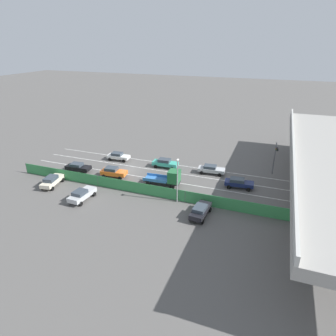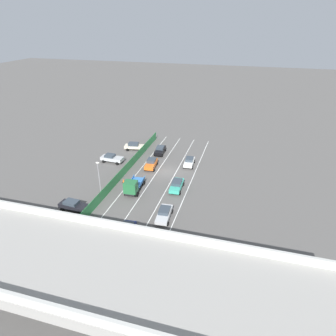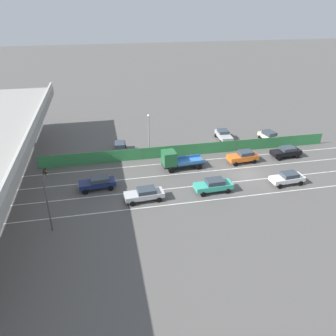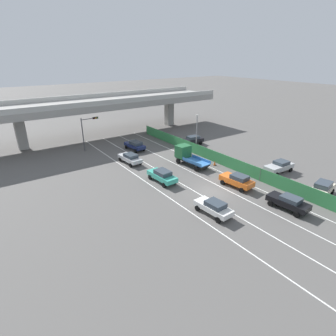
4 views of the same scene
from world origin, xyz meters
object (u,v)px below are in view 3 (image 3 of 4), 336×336
(car_sedan_silver, at_px, (145,194))
(flatbed_truck_blue, at_px, (175,160))
(car_sedan_navy, at_px, (98,182))
(traffic_light, at_px, (46,191))
(parked_sedan_cream, at_px, (270,136))
(traffic_cone, at_px, (191,156))
(car_taxi_teal, at_px, (214,185))
(car_sedan_black, at_px, (286,152))
(car_taxi_orange, at_px, (243,156))
(parked_sedan_dark, at_px, (120,148))
(parked_wagon_silver, at_px, (224,135))
(car_hatchback_white, at_px, (288,178))
(street_lamp, at_px, (149,132))

(car_sedan_silver, relative_size, flatbed_truck_blue, 0.79)
(car_sedan_navy, xyz_separation_m, traffic_light, (-6.48, 4.85, 3.14))
(parked_sedan_cream, distance_m, traffic_cone, 14.88)
(car_taxi_teal, xyz_separation_m, traffic_cone, (9.86, 0.22, -0.57))
(car_sedan_black, bearing_deg, traffic_light, 107.49)
(car_sedan_silver, distance_m, flatbed_truck_blue, 8.82)
(flatbed_truck_blue, bearing_deg, traffic_cone, -45.27)
(car_taxi_orange, xyz_separation_m, parked_sedan_dark, (6.82, 17.10, -0.03))
(car_taxi_teal, relative_size, car_taxi_orange, 1.05)
(car_sedan_black, xyz_separation_m, flatbed_truck_blue, (-0.44, 17.04, 0.50))
(car_sedan_navy, distance_m, traffic_cone, 15.01)
(car_sedan_black, relative_size, flatbed_truck_blue, 0.76)
(car_taxi_teal, relative_size, parked_wagon_silver, 1.01)
(car_hatchback_white, xyz_separation_m, parked_sedan_dark, (13.86, 20.14, 0.04))
(flatbed_truck_blue, distance_m, parked_sedan_cream, 18.71)
(street_lamp, bearing_deg, flatbed_truck_blue, -146.45)
(traffic_cone, bearing_deg, parked_sedan_dark, 68.92)
(car_sedan_black, relative_size, traffic_light, 0.79)
(car_hatchback_white, height_order, traffic_cone, car_hatchback_white)
(car_hatchback_white, bearing_deg, flatbed_truck_blue, 62.14)
(parked_sedan_dark, bearing_deg, flatbed_truck_blue, -134.58)
(car_hatchback_white, relative_size, parked_wagon_silver, 0.94)
(car_taxi_orange, bearing_deg, car_hatchback_white, -156.60)
(flatbed_truck_blue, xyz_separation_m, parked_sedan_dark, (6.93, 7.04, -0.48))
(car_taxi_teal, distance_m, car_sedan_silver, 8.53)
(car_sedan_silver, xyz_separation_m, flatbed_truck_blue, (7.08, -5.23, 0.53))
(car_taxi_orange, xyz_separation_m, flatbed_truck_blue, (-0.11, 10.06, 0.45))
(car_sedan_black, height_order, flatbed_truck_blue, flatbed_truck_blue)
(car_hatchback_white, xyz_separation_m, car_taxi_orange, (7.03, 3.04, 0.08))
(traffic_light, height_order, street_lamp, street_lamp)
(car_taxi_orange, distance_m, street_lamp, 13.98)
(traffic_cone, bearing_deg, car_sedan_navy, 114.99)
(car_sedan_silver, relative_size, parked_sedan_cream, 0.95)
(car_sedan_navy, height_order, flatbed_truck_blue, flatbed_truck_blue)
(parked_wagon_silver, bearing_deg, parked_sedan_cream, -106.93)
(car_hatchback_white, bearing_deg, car_taxi_teal, 89.39)
(flatbed_truck_blue, xyz_separation_m, street_lamp, (4.35, 2.88, 2.70))
(parked_sedan_cream, height_order, traffic_light, traffic_light)
(car_sedan_black, height_order, car_taxi_orange, car_taxi_orange)
(car_taxi_orange, xyz_separation_m, street_lamp, (4.24, 12.94, 3.15))
(traffic_cone, bearing_deg, parked_sedan_cream, -76.45)
(traffic_light, bearing_deg, car_taxi_teal, -81.01)
(parked_sedan_dark, xyz_separation_m, traffic_cone, (-3.89, -10.10, -0.57))
(car_sedan_silver, bearing_deg, parked_sedan_cream, -59.13)
(parked_sedan_cream, height_order, street_lamp, street_lamp)
(car_sedan_navy, xyz_separation_m, parked_wagon_silver, (12.02, -20.82, 0.01))
(parked_wagon_silver, bearing_deg, parked_sedan_dark, 95.91)
(car_hatchback_white, relative_size, traffic_light, 0.76)
(car_sedan_navy, xyz_separation_m, flatbed_truck_blue, (3.30, -10.53, 0.50))
(car_taxi_teal, distance_m, parked_sedan_cream, 19.51)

